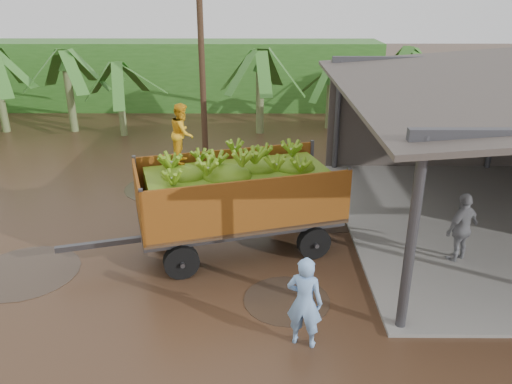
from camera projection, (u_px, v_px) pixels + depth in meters
ground at (167, 240)px, 13.43m from camera, size 100.00×100.00×0.00m
hedge_north at (178, 75)px, 27.53m from camera, size 22.00×3.00×3.60m
banana_trailer at (238, 194)px, 12.52m from camera, size 7.03×3.74×3.77m
man_blue at (304, 302)px, 9.21m from camera, size 0.79×0.63×1.87m
man_grey at (462, 228)px, 12.05m from camera, size 1.15×0.96×1.84m
utility_pole at (202, 59)px, 19.19m from camera, size 1.20×0.24×7.34m
banana_plants at (47, 117)px, 18.67m from camera, size 25.15×21.34×3.92m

